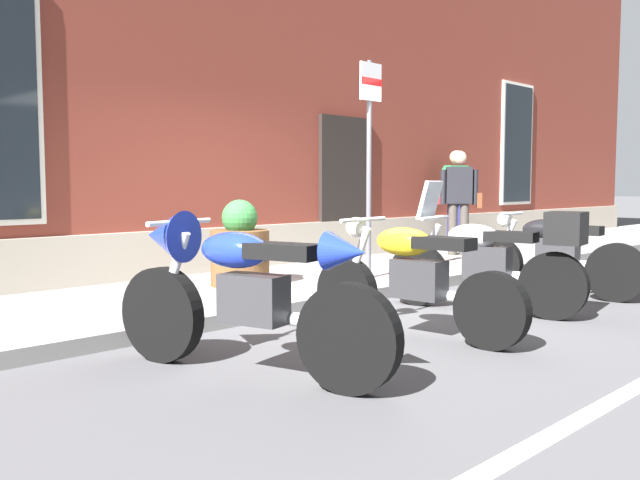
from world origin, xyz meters
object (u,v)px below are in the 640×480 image
motorcycle_yellow_naked (412,279)px  motorcycle_silver_touring (493,258)px  pedestrian_dark_jacket (459,197)px  barrel_planter (240,250)px  motorcycle_black_naked (552,254)px  pedestrian_striped_shirt (455,193)px  motorcycle_blue_sport (238,288)px  parking_sign (370,139)px

motorcycle_yellow_naked → motorcycle_silver_touring: motorcycle_silver_touring is taller
pedestrian_dark_jacket → barrel_planter: bearing=-178.7°
motorcycle_silver_touring → motorcycle_black_naked: size_ratio=1.00×
motorcycle_yellow_naked → pedestrian_striped_shirt: pedestrian_striped_shirt is taller
motorcycle_blue_sport → motorcycle_silver_touring: 3.12m
motorcycle_silver_touring → barrel_planter: motorcycle_silver_touring is taller
motorcycle_black_naked → barrel_planter: 3.53m
motorcycle_yellow_naked → barrel_planter: bearing=84.4°
motorcycle_blue_sport → motorcycle_yellow_naked: size_ratio=1.06×
barrel_planter → parking_sign: bearing=-23.7°
parking_sign → barrel_planter: bearing=156.3°
motorcycle_silver_touring → parking_sign: size_ratio=0.77×
motorcycle_silver_touring → barrel_planter: 2.77m
motorcycle_black_naked → barrel_planter: bearing=136.3°
motorcycle_silver_touring → pedestrian_striped_shirt: (4.33, 3.31, 0.56)m
motorcycle_silver_touring → pedestrian_dark_jacket: size_ratio=1.20×
motorcycle_silver_touring → pedestrian_dark_jacket: pedestrian_dark_jacket is taller
barrel_planter → motorcycle_blue_sport: bearing=-128.9°
motorcycle_silver_touring → motorcycle_yellow_naked: bearing=-177.9°
parking_sign → barrel_planter: 2.04m
motorcycle_yellow_naked → pedestrian_dark_jacket: 5.53m
motorcycle_silver_touring → barrel_planter: (-1.13, 2.53, -0.02)m
motorcycle_black_naked → parking_sign: size_ratio=0.77×
pedestrian_striped_shirt → pedestrian_dark_jacket: bearing=-143.3°
motorcycle_silver_touring → pedestrian_dark_jacket: bearing=37.6°
pedestrian_dark_jacket → pedestrian_striped_shirt: bearing=36.7°
motorcycle_blue_sport → parking_sign: size_ratio=0.82×
motorcycle_yellow_naked → pedestrian_dark_jacket: (4.80, 2.68, 0.58)m
barrel_planter → motorcycle_black_naked: bearing=-43.7°
pedestrian_dark_jacket → parking_sign: size_ratio=0.64×
motorcycle_yellow_naked → pedestrian_dark_jacket: bearing=29.2°
pedestrian_dark_jacket → pedestrian_striped_shirt: 1.14m
motorcycle_blue_sport → motorcycle_black_naked: bearing=0.4°
motorcycle_blue_sport → motorcycle_black_naked: size_ratio=1.07×
pedestrian_striped_shirt → barrel_planter: bearing=-171.8°
motorcycle_black_naked → pedestrian_dark_jacket: (2.00, 2.54, 0.59)m
motorcycle_black_naked → barrel_planter: (-2.55, 2.44, 0.05)m
motorcycle_yellow_naked → pedestrian_striped_shirt: 6.66m
pedestrian_dark_jacket → parking_sign: 3.26m
pedestrian_dark_jacket → pedestrian_striped_shirt: size_ratio=0.97×
parking_sign → motorcycle_black_naked: bearing=-58.8°
motorcycle_black_naked → parking_sign: (-1.09, 1.79, 1.32)m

